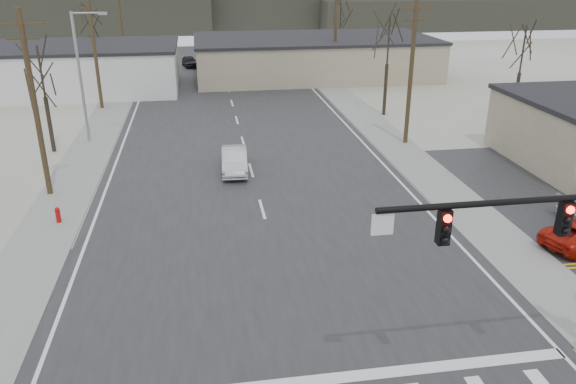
% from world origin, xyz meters
% --- Properties ---
extents(ground, '(140.00, 140.00, 0.00)m').
position_xyz_m(ground, '(0.00, 0.00, 0.00)').
color(ground, silver).
rests_on(ground, ground).
extents(main_road, '(18.00, 110.00, 0.05)m').
position_xyz_m(main_road, '(0.00, 15.00, 0.02)').
color(main_road, '#252527').
rests_on(main_road, ground).
extents(cross_road, '(90.00, 10.00, 0.04)m').
position_xyz_m(cross_road, '(0.00, 0.00, 0.02)').
color(cross_road, '#252527').
rests_on(cross_road, ground).
extents(sidewalk_left, '(3.00, 90.00, 0.06)m').
position_xyz_m(sidewalk_left, '(-10.60, 20.00, 0.03)').
color(sidewalk_left, gray).
rests_on(sidewalk_left, ground).
extents(sidewalk_right, '(3.00, 90.00, 0.06)m').
position_xyz_m(sidewalk_right, '(10.60, 20.00, 0.03)').
color(sidewalk_right, gray).
rests_on(sidewalk_right, ground).
extents(fire_hydrant, '(0.24, 0.24, 0.87)m').
position_xyz_m(fire_hydrant, '(-10.20, 8.00, 0.45)').
color(fire_hydrant, '#A50C0C').
rests_on(fire_hydrant, ground).
extents(building_left_far, '(22.30, 12.30, 4.50)m').
position_xyz_m(building_left_far, '(-16.00, 40.00, 2.26)').
color(building_left_far, silver).
rests_on(building_left_far, ground).
extents(building_right_far, '(26.30, 14.30, 4.30)m').
position_xyz_m(building_right_far, '(10.00, 44.00, 2.15)').
color(building_right_far, tan).
rests_on(building_right_far, ground).
extents(upole_left_b, '(2.20, 0.30, 10.00)m').
position_xyz_m(upole_left_b, '(-11.50, 12.00, 5.22)').
color(upole_left_b, '#453720').
rests_on(upole_left_b, ground).
extents(upole_left_c, '(2.20, 0.30, 10.00)m').
position_xyz_m(upole_left_c, '(-11.50, 32.00, 5.22)').
color(upole_left_c, '#453720').
rests_on(upole_left_c, ground).
extents(upole_left_d, '(2.20, 0.30, 10.00)m').
position_xyz_m(upole_left_d, '(-11.50, 52.00, 5.22)').
color(upole_left_d, '#453720').
rests_on(upole_left_d, ground).
extents(upole_right_a, '(2.20, 0.30, 10.00)m').
position_xyz_m(upole_right_a, '(11.50, 18.00, 5.22)').
color(upole_right_a, '#453720').
rests_on(upole_right_a, ground).
extents(upole_right_b, '(2.20, 0.30, 10.00)m').
position_xyz_m(upole_right_b, '(11.50, 40.00, 5.22)').
color(upole_right_b, '#453720').
rests_on(upole_right_b, ground).
extents(streetlight_main, '(2.40, 0.25, 9.00)m').
position_xyz_m(streetlight_main, '(-10.80, 22.00, 5.09)').
color(streetlight_main, gray).
rests_on(streetlight_main, ground).
extents(tree_left_near, '(3.30, 3.30, 7.35)m').
position_xyz_m(tree_left_near, '(-13.00, 20.00, 5.23)').
color(tree_left_near, '#31271E').
rests_on(tree_left_near, ground).
extents(tree_right_mid, '(3.74, 3.74, 8.33)m').
position_xyz_m(tree_right_mid, '(12.50, 26.00, 5.93)').
color(tree_right_mid, '#31271E').
rests_on(tree_right_mid, ground).
extents(tree_left_far, '(3.96, 3.96, 8.82)m').
position_xyz_m(tree_left_far, '(-14.00, 46.00, 6.28)').
color(tree_left_far, '#31271E').
rests_on(tree_left_far, ground).
extents(tree_right_far, '(3.52, 3.52, 7.84)m').
position_xyz_m(tree_right_far, '(15.00, 52.00, 5.58)').
color(tree_right_far, '#31271E').
rests_on(tree_right_far, ground).
extents(tree_lot, '(3.52, 3.52, 7.84)m').
position_xyz_m(tree_lot, '(22.00, 22.00, 5.58)').
color(tree_lot, '#31271E').
rests_on(tree_lot, ground).
extents(hill_left, '(70.00, 18.00, 7.00)m').
position_xyz_m(hill_left, '(-35.00, 92.00, 3.50)').
color(hill_left, '#333026').
rests_on(hill_left, ground).
extents(hill_center, '(80.00, 18.00, 9.00)m').
position_xyz_m(hill_center, '(15.00, 96.00, 4.50)').
color(hill_center, '#333026').
rests_on(hill_center, ground).
extents(hill_right, '(60.00, 18.00, 5.50)m').
position_xyz_m(hill_right, '(50.00, 90.00, 2.75)').
color(hill_right, '#333026').
rests_on(hill_right, ground).
extents(sedan_crossing, '(1.74, 4.44, 1.44)m').
position_xyz_m(sedan_crossing, '(-1.01, 14.00, 0.77)').
color(sedan_crossing, '#A9AFB4').
rests_on(sedan_crossing, main_road).
extents(car_far_a, '(3.20, 4.93, 1.33)m').
position_xyz_m(car_far_a, '(2.88, 39.49, 0.71)').
color(car_far_a, black).
rests_on(car_far_a, main_road).
extents(car_far_b, '(2.16, 3.96, 1.28)m').
position_xyz_m(car_far_b, '(-3.86, 52.02, 0.69)').
color(car_far_b, black).
rests_on(car_far_b, main_road).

